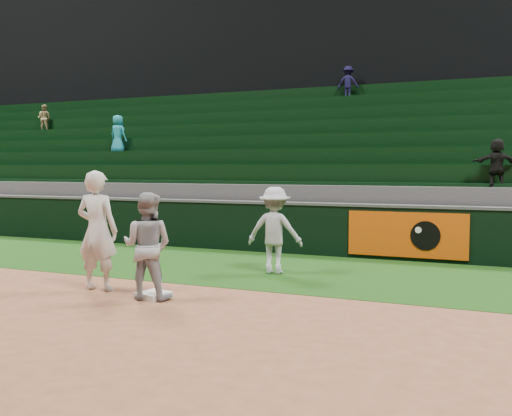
# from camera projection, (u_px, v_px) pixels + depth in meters

# --- Properties ---
(ground) EXTENTS (70.00, 70.00, 0.00)m
(ground) POSITION_uv_depth(u_px,v_px,m) (171.00, 296.00, 9.20)
(ground) COLOR brown
(ground) RESTS_ON ground
(foul_grass) EXTENTS (36.00, 4.20, 0.01)m
(foul_grass) POSITION_uv_depth(u_px,v_px,m) (246.00, 267.00, 11.96)
(foul_grass) COLOR #14380E
(foul_grass) RESTS_ON ground
(upper_deck) EXTENTS (40.00, 12.00, 12.00)m
(upper_deck) POSITION_uv_depth(u_px,v_px,m) (380.00, 78.00, 24.82)
(upper_deck) COLOR black
(upper_deck) RESTS_ON ground
(first_base) EXTENTS (0.53, 0.53, 0.10)m
(first_base) POSITION_uv_depth(u_px,v_px,m) (154.00, 295.00, 9.07)
(first_base) COLOR silver
(first_base) RESTS_ON ground
(first_baseman) EXTENTS (0.78, 0.56, 2.03)m
(first_baseman) POSITION_uv_depth(u_px,v_px,m) (97.00, 231.00, 9.62)
(first_baseman) COLOR silver
(first_baseman) RESTS_ON ground
(baserunner) EXTENTS (0.92, 0.77, 1.69)m
(baserunner) POSITION_uv_depth(u_px,v_px,m) (147.00, 246.00, 8.98)
(baserunner) COLOR #95989F
(baserunner) RESTS_ON ground
(base_coach) EXTENTS (1.15, 0.73, 1.70)m
(base_coach) POSITION_uv_depth(u_px,v_px,m) (275.00, 230.00, 11.14)
(base_coach) COLOR #A6AAB4
(base_coach) RESTS_ON foul_grass
(field_wall) EXTENTS (36.00, 0.45, 1.25)m
(field_wall) POSITION_uv_depth(u_px,v_px,m) (284.00, 227.00, 13.93)
(field_wall) COLOR black
(field_wall) RESTS_ON ground
(stadium_seating) EXTENTS (36.00, 5.95, 5.45)m
(stadium_seating) POSITION_uv_depth(u_px,v_px,m) (325.00, 180.00, 17.33)
(stadium_seating) COLOR #3E3E41
(stadium_seating) RESTS_ON ground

